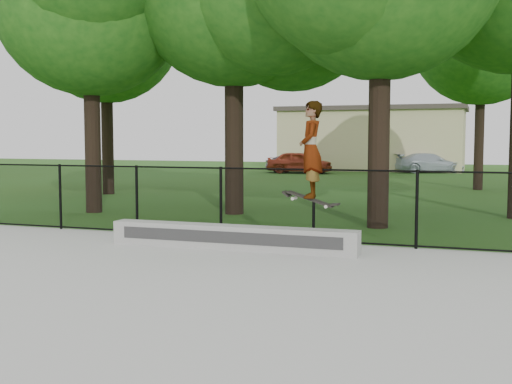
{
  "coord_description": "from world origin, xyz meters",
  "views": [
    {
      "loc": [
        5.14,
        -6.45,
        2.14
      ],
      "look_at": [
        1.38,
        4.2,
        1.2
      ],
      "focal_mm": 45.0,
      "sensor_mm": 36.0,
      "label": 1
    }
  ],
  "objects_px": {
    "car_b": "(292,164)",
    "car_c": "(430,163)",
    "grind_ledge": "(231,237)",
    "skater_airborne": "(311,151)",
    "car_a": "(300,162)"
  },
  "relations": [
    {
      "from": "car_b",
      "to": "car_c",
      "type": "height_order",
      "value": "car_c"
    },
    {
      "from": "grind_ledge",
      "to": "skater_airborne",
      "type": "xyz_separation_m",
      "value": [
        1.6,
        -0.21,
        1.63
      ]
    },
    {
      "from": "grind_ledge",
      "to": "car_a",
      "type": "distance_m",
      "value": 27.91
    },
    {
      "from": "skater_airborne",
      "to": "car_a",
      "type": "bearing_deg",
      "value": 105.92
    },
    {
      "from": "car_c",
      "to": "skater_airborne",
      "type": "height_order",
      "value": "skater_airborne"
    },
    {
      "from": "car_b",
      "to": "skater_airborne",
      "type": "relative_size",
      "value": 1.56
    },
    {
      "from": "skater_airborne",
      "to": "grind_ledge",
      "type": "bearing_deg",
      "value": 172.52
    },
    {
      "from": "car_c",
      "to": "skater_airborne",
      "type": "relative_size",
      "value": 2.06
    },
    {
      "from": "grind_ledge",
      "to": "skater_airborne",
      "type": "distance_m",
      "value": 2.29
    },
    {
      "from": "grind_ledge",
      "to": "skater_airborne",
      "type": "relative_size",
      "value": 2.56
    },
    {
      "from": "car_b",
      "to": "skater_airborne",
      "type": "distance_m",
      "value": 29.54
    },
    {
      "from": "car_b",
      "to": "car_c",
      "type": "xyz_separation_m",
      "value": [
        8.32,
        2.45,
        0.08
      ]
    },
    {
      "from": "car_a",
      "to": "car_b",
      "type": "xyz_separation_m",
      "value": [
        -0.76,
        0.82,
        -0.14
      ]
    },
    {
      "from": "car_a",
      "to": "skater_airborne",
      "type": "bearing_deg",
      "value": -163.97
    },
    {
      "from": "car_c",
      "to": "skater_airborne",
      "type": "distance_m",
      "value": 30.72
    }
  ]
}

